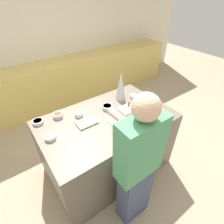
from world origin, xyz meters
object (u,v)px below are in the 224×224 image
at_px(candy_bowl_far_left, 50,137).
at_px(candy_bowl_center_rear, 133,96).
at_px(baking_tray, 126,121).
at_px(person, 137,167).
at_px(gingerbread_house, 127,114).
at_px(candy_bowl_behind_tray, 79,114).
at_px(cookbook, 87,123).
at_px(candy_bowl_far_right, 107,107).
at_px(decorative_tree, 121,86).
at_px(candy_bowl_front_corner, 38,122).
at_px(candy_bowl_beside_tree, 58,115).

height_order(candy_bowl_far_left, candy_bowl_center_rear, candy_bowl_center_rear).
relative_size(baking_tray, person, 0.23).
bearing_deg(person, candy_bowl_far_left, 124.57).
bearing_deg(gingerbread_house, candy_bowl_behind_tray, 133.91).
height_order(gingerbread_house, cookbook, gingerbread_house).
height_order(gingerbread_house, candy_bowl_far_right, gingerbread_house).
relative_size(gingerbread_house, decorative_tree, 0.59).
bearing_deg(gingerbread_house, baking_tray, -150.34).
bearing_deg(gingerbread_house, candy_bowl_front_corner, 146.03).
xyz_separation_m(candy_bowl_center_rear, candy_bowl_beside_tree, (-1.03, 0.20, 0.00)).
xyz_separation_m(baking_tray, candy_bowl_front_corner, (-0.85, 0.57, 0.02)).
relative_size(gingerbread_house, person, 0.14).
xyz_separation_m(candy_bowl_behind_tray, cookbook, (0.01, -0.18, -0.02)).
distance_m(candy_bowl_far_left, person, 0.93).
bearing_deg(person, baking_tray, 60.18).
bearing_deg(candy_bowl_beside_tree, person, -73.23).
relative_size(baking_tray, candy_bowl_far_left, 3.21).
relative_size(candy_bowl_center_rear, person, 0.06).
xyz_separation_m(candy_bowl_center_rear, candy_bowl_front_corner, (-1.26, 0.23, -0.00)).
bearing_deg(candy_bowl_far_left, person, -55.43).
height_order(candy_bowl_center_rear, cookbook, candy_bowl_center_rear).
bearing_deg(candy_bowl_beside_tree, baking_tray, -41.50).
bearing_deg(cookbook, candy_bowl_center_rear, 7.47).
bearing_deg(decorative_tree, candy_bowl_beside_tree, 172.48).
distance_m(gingerbread_house, candy_bowl_far_left, 0.86).
bearing_deg(gingerbread_house, cookbook, 148.63).
relative_size(candy_bowl_far_left, candy_bowl_center_rear, 1.24).
bearing_deg(candy_bowl_behind_tray, cookbook, -86.92).
bearing_deg(candy_bowl_beside_tree, candy_bowl_front_corner, 173.58).
distance_m(gingerbread_house, cookbook, 0.47).
bearing_deg(candy_bowl_far_left, candy_bowl_behind_tray, 22.98).
height_order(candy_bowl_front_corner, cookbook, candy_bowl_front_corner).
height_order(candy_bowl_far_left, candy_bowl_front_corner, same).
distance_m(candy_bowl_far_right, candy_bowl_front_corner, 0.85).
xyz_separation_m(gingerbread_house, cookbook, (-0.40, 0.24, -0.09)).
relative_size(gingerbread_house, candy_bowl_behind_tray, 2.38).
distance_m(candy_bowl_behind_tray, candy_bowl_front_corner, 0.47).
bearing_deg(candy_bowl_far_left, baking_tray, -16.57).
height_order(gingerbread_house, person, person).
bearing_deg(baking_tray, candy_bowl_center_rear, 40.39).
relative_size(candy_bowl_far_left, cookbook, 0.50).
height_order(candy_bowl_far_right, candy_bowl_beside_tree, candy_bowl_beside_tree).
height_order(baking_tray, candy_bowl_behind_tray, candy_bowl_behind_tray).
distance_m(candy_bowl_behind_tray, candy_bowl_beside_tree, 0.25).
bearing_deg(candy_bowl_center_rear, decorative_tree, 151.92).
relative_size(decorative_tree, candy_bowl_far_right, 2.95).
bearing_deg(candy_bowl_beside_tree, candy_bowl_center_rear, -11.00).
relative_size(candy_bowl_far_right, candy_bowl_beside_tree, 1.16).
xyz_separation_m(gingerbread_house, candy_bowl_front_corner, (-0.85, 0.57, -0.08)).
bearing_deg(candy_bowl_far_left, candy_bowl_far_right, 7.10).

